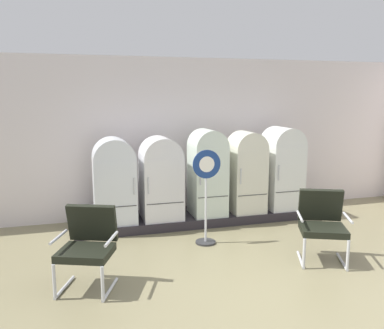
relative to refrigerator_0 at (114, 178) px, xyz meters
name	(u,v)px	position (x,y,z in m)	size (l,w,h in m)	color
ground	(279,301)	(1.57, -2.92, -0.94)	(12.00, 10.00, 0.05)	#7D7554
back_wall	(191,136)	(1.57, 0.74, 0.60)	(11.76, 0.12, 3.00)	silver
display_plinth	(201,217)	(1.57, 0.10, -0.84)	(4.54, 0.95, 0.16)	#2C272D
refrigerator_0	(114,178)	(0.00, 0.00, 0.00)	(0.70, 0.69, 1.45)	white
refrigerator_1	(161,176)	(0.81, 0.01, 0.00)	(0.69, 0.70, 1.44)	white
refrigerator_2	(208,170)	(1.66, -0.01, 0.07)	(0.60, 0.67, 1.55)	silver
refrigerator_3	(246,169)	(2.41, -0.03, 0.03)	(0.61, 0.63, 1.50)	silver
refrigerator_4	(282,165)	(3.17, 0.02, 0.06)	(0.64, 0.72, 1.55)	white
armchair_left	(88,242)	(-0.51, -2.00, -0.35)	(0.81, 0.81, 0.99)	silver
armchair_right	(322,221)	(2.68, -2.07, -0.35)	(0.82, 0.82, 0.99)	silver
sign_stand	(206,199)	(1.31, -1.02, -0.20)	(0.44, 0.32, 1.49)	#2D2D30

